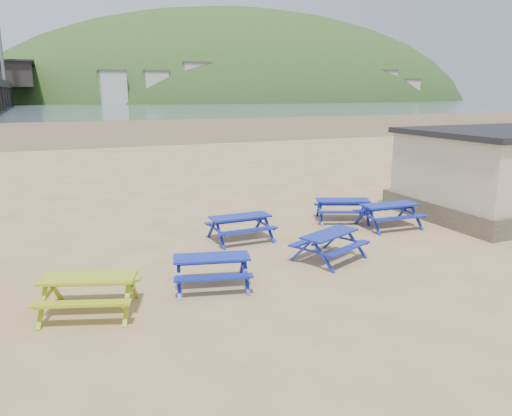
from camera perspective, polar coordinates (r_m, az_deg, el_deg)
name	(u,v)px	position (r m, az deg, el deg)	size (l,w,h in m)	color
ground	(264,255)	(14.07, 0.89, -5.40)	(400.00, 400.00, 0.00)	tan
wet_sand	(89,128)	(67.56, -18.56, 8.69)	(400.00, 400.00, 0.00)	brown
sea	(58,105)	(182.33, -21.68, 10.85)	(400.00, 400.00, 0.00)	#42535E
picnic_table_blue_a	(240,228)	(15.35, -1.80, -2.30)	(1.88, 1.53, 0.77)	#10129B
picnic_table_blue_b	(342,210)	(17.90, 9.84, -0.25)	(2.28, 2.09, 0.77)	#10129B
picnic_table_blue_c	(389,216)	(17.40, 14.95, -0.84)	(1.99, 1.64, 0.80)	#10129B
picnic_table_blue_d	(212,271)	(11.82, -5.07, -7.23)	(2.06, 1.81, 0.74)	#10129B
picnic_table_blue_e	(329,246)	(13.74, 8.37, -4.34)	(2.24, 2.06, 0.76)	#10129B
picnic_table_blue_f	(504,214)	(18.98, 26.48, -0.65)	(2.05, 1.72, 0.80)	#10129B
picnic_table_yellow	(90,294)	(10.98, -18.48, -9.36)	(2.29, 2.06, 0.80)	#87B11C
amenity_block	(511,172)	(20.87, 27.12, 3.70)	(7.40, 5.40, 3.15)	#665B4C
headland_town	(243,120)	(260.41, -1.48, 9.99)	(264.00, 144.00, 108.00)	#2D4C1E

